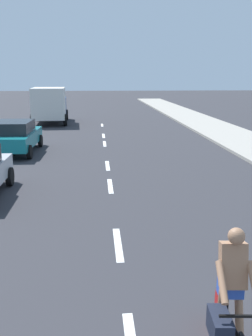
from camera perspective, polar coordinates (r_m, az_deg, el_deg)
The scene contains 11 objects.
ground_plane at distance 20.99m, azimuth -3.09°, elevation 3.17°, with size 160.00×160.00×0.00m, color #2D2D33.
sidewalk_strip at distance 24.43m, azimuth 15.83°, elevation 4.28°, with size 3.60×80.00×0.14m, color #9E998E.
lane_stripe_2 at distance 8.95m, azimuth -1.17°, elevation -11.02°, with size 0.16×1.80×0.01m, color white.
lane_stripe_3 at distance 13.43m, azimuth -2.31°, elevation -2.62°, with size 0.16×1.80×0.01m, color white.
lane_stripe_4 at distance 16.46m, azimuth -2.71°, elevation 0.36°, with size 0.16×1.80×0.01m, color white.
lane_stripe_5 at distance 21.80m, azimuth -3.14°, elevation 3.55°, with size 0.16×1.80×0.01m, color white.
lane_stripe_6 at distance 24.73m, azimuth -3.30°, elevation 4.71°, with size 0.16×1.80×0.01m, color white.
lane_stripe_7 at distance 30.15m, azimuth -3.50°, elevation 6.26°, with size 0.16×1.80×0.01m, color white.
cyclist at distance 5.55m, azimuth 14.84°, elevation -18.19°, with size 0.63×1.71×1.82m.
parked_car_teal at distance 19.81m, azimuth -15.94°, elevation 4.53°, with size 2.18×4.63×1.57m.
delivery_truck at distance 31.75m, azimuth -11.05°, elevation 9.12°, with size 2.90×6.35×2.80m.
Camera 1 is at (-0.44, -0.66, 3.69)m, focal length 41.80 mm.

